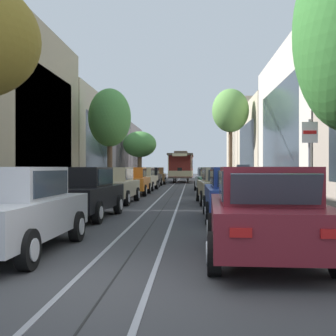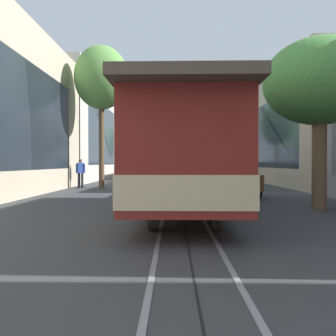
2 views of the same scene
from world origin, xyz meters
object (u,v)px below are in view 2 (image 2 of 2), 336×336
object	(u,v)px
parked_car_silver_fifth_right	(146,172)
parked_car_black_second_left	(193,168)
parked_car_green_fourth_right	(149,170)
pedestrian_on_left_pavement	(81,171)
parked_car_maroon_near_right	(158,168)
parked_car_blue_second_right	(155,168)
parked_car_beige_fifth_left	(206,171)
street_tree_kerb_left_near	(206,140)
parked_car_silver_near_left	(190,168)
street_tree_kerb_right_second	(101,79)
parked_car_brown_far_left	(230,178)
street_tree_kerb_left_second	(226,124)
street_tree_kerb_left_mid	(320,83)
parked_car_black_sixth_left	(217,174)
parked_car_orange_fourth_left	(201,170)
motorcycle_with_rider	(160,167)
parked_car_beige_mid_right	(154,169)
street_sign_post	(147,162)
street_tree_kerb_right_near	(141,141)
cable_car_trolley	(182,155)
parked_car_beige_mid_left	(197,169)

from	to	relation	value
parked_car_silver_fifth_right	parked_car_black_second_left	bearing A→B (deg)	-104.86
parked_car_green_fourth_right	pedestrian_on_left_pavement	size ratio (longest dim) A/B	2.57
parked_car_maroon_near_right	parked_car_blue_second_right	bearing A→B (deg)	88.93
parked_car_beige_fifth_left	parked_car_green_fourth_right	size ratio (longest dim) A/B	1.00
parked_car_blue_second_right	street_tree_kerb_left_near	size ratio (longest dim) A/B	0.72
parked_car_silver_near_left	street_tree_kerb_right_second	world-z (taller)	street_tree_kerb_right_second
parked_car_silver_near_left	parked_car_brown_far_left	bearing A→B (deg)	90.11
street_tree_kerb_left_second	street_tree_kerb_left_mid	size ratio (longest dim) A/B	1.24
parked_car_beige_fifth_left	parked_car_black_sixth_left	xyz separation A→B (m)	(-0.08, 6.15, 0.00)
parked_car_black_sixth_left	pedestrian_on_left_pavement	bearing A→B (deg)	3.47
street_tree_kerb_left_near	street_tree_kerb_left_mid	size ratio (longest dim) A/B	1.12
parked_car_black_second_left	parked_car_maroon_near_right	xyz separation A→B (m)	(4.68, -5.86, 0.00)
parked_car_blue_second_right	parked_car_green_fourth_right	size ratio (longest dim) A/B	0.99
street_tree_kerb_left_second	street_tree_kerb_right_second	distance (m)	12.67
parked_car_beige_fifth_left	parked_car_maroon_near_right	distance (m)	23.22
parked_car_orange_fourth_left	parked_car_black_sixth_left	size ratio (longest dim) A/B	1.00
parked_car_beige_fifth_left	motorcycle_with_rider	size ratio (longest dim) A/B	2.31
parked_car_orange_fourth_left	parked_car_silver_fifth_right	size ratio (longest dim) A/B	0.99
parked_car_blue_second_right	street_tree_kerb_left_mid	bearing A→B (deg)	101.68
parked_car_beige_mid_right	street_tree_kerb_right_second	size ratio (longest dim) A/B	0.54
parked_car_silver_near_left	parked_car_black_sixth_left	size ratio (longest dim) A/B	1.00
street_tree_kerb_left_second	motorcycle_with_rider	bearing A→B (deg)	-73.14
parked_car_black_sixth_left	street_sign_post	bearing A→B (deg)	-76.68
parked_car_beige_mid_right	parked_car_green_fourth_right	xyz separation A→B (m)	(0.07, 6.64, 0.00)
street_tree_kerb_left_near	street_tree_kerb_left_second	distance (m)	18.23
parked_car_beige_fifth_left	street_tree_kerb_right_near	bearing A→B (deg)	-71.29
parked_car_green_fourth_right	motorcycle_with_rider	size ratio (longest dim) A/B	2.30
parked_car_black_second_left	parked_car_brown_far_left	size ratio (longest dim) A/B	1.01
parked_car_orange_fourth_left	street_sign_post	distance (m)	16.11
cable_car_trolley	pedestrian_on_left_pavement	xyz separation A→B (m)	(5.72, -10.99, -0.69)
parked_car_black_sixth_left	parked_car_beige_mid_right	distance (m)	18.07
parked_car_green_fourth_right	cable_car_trolley	distance (m)	22.42
parked_car_beige_fifth_left	parked_car_brown_far_left	size ratio (longest dim) A/B	1.00
street_tree_kerb_left_near	motorcycle_with_rider	size ratio (longest dim) A/B	3.16
parked_car_beige_fifth_left	street_sign_post	world-z (taller)	street_sign_post
cable_car_trolley	parked_car_silver_near_left	bearing A→B (deg)	-93.21
parked_car_maroon_near_right	street_tree_kerb_right_near	world-z (taller)	street_tree_kerb_right_near
parked_car_black_sixth_left	parked_car_beige_mid_right	size ratio (longest dim) A/B	0.99
street_tree_kerb_right_near	parked_car_beige_fifth_left	bearing A→B (deg)	108.71
parked_car_blue_second_right	motorcycle_with_rider	world-z (taller)	motorcycle_with_rider
parked_car_blue_second_right	parked_car_green_fourth_right	xyz separation A→B (m)	(-0.04, 12.36, 0.00)
parked_car_black_second_left	parked_car_green_fourth_right	xyz separation A→B (m)	(4.75, 12.23, 0.00)
parked_car_maroon_near_right	street_tree_kerb_left_near	size ratio (longest dim) A/B	0.73
parked_car_beige_fifth_left	parked_car_maroon_near_right	size ratio (longest dim) A/B	1.00
parked_car_beige_mid_left	parked_car_beige_mid_right	distance (m)	4.74
parked_car_silver_near_left	cable_car_trolley	distance (m)	40.15
parked_car_brown_far_left	cable_car_trolley	world-z (taller)	cable_car_trolley
pedestrian_on_left_pavement	parked_car_orange_fourth_left	bearing A→B (deg)	-124.09
parked_car_blue_second_right	street_tree_kerb_left_second	distance (m)	16.77
parked_car_beige_fifth_left	parked_car_black_second_left	bearing A→B (deg)	-89.96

